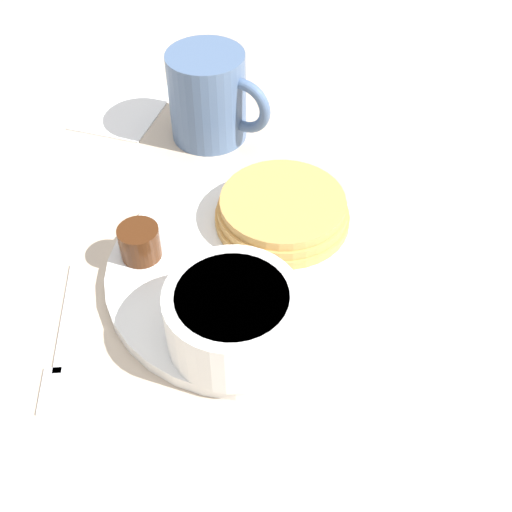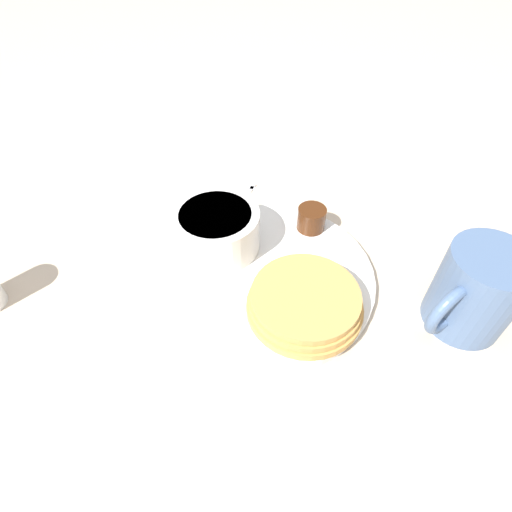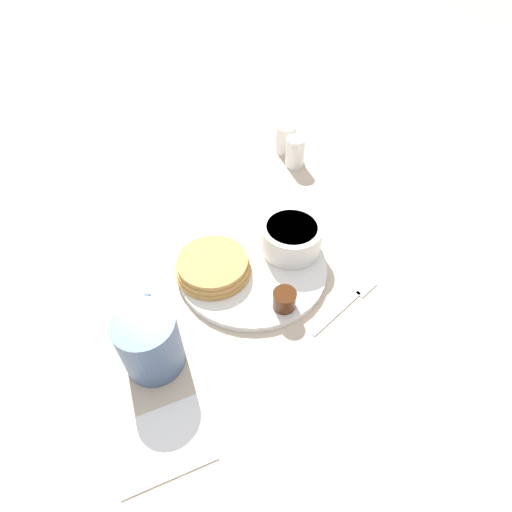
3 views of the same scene
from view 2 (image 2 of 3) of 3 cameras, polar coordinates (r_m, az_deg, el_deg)
name	(u,v)px [view 2 (image 2 of 3)]	position (r m, az deg, el deg)	size (l,w,h in m)	color
ground_plane	(267,279)	(0.47, 1.59, -3.26)	(4.00, 4.00, 0.00)	#C6B299
plate	(267,275)	(0.47, 1.60, -2.79)	(0.25, 0.25, 0.01)	white
pancake_stack	(305,302)	(0.42, 6.96, -6.53)	(0.12, 0.12, 0.03)	tan
bowl	(216,229)	(0.48, -5.67, 3.93)	(0.10, 0.10, 0.05)	white
syrup_cup	(311,219)	(0.51, 7.92, 5.32)	(0.04, 0.04, 0.03)	#47230F
butter_ramekin	(215,225)	(0.50, -5.93, 4.45)	(0.04, 0.04, 0.04)	white
coffee_mug	(475,292)	(0.45, 28.79, -4.47)	(0.08, 0.11, 0.10)	slate
fork	(263,190)	(0.60, 1.01, 9.35)	(0.13, 0.09, 0.00)	silver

